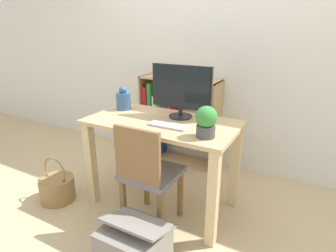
% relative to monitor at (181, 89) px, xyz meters
% --- Properties ---
extents(ground_plane, '(10.00, 10.00, 0.00)m').
position_rel_monitor_xyz_m(ground_plane, '(-0.09, -0.15, -1.00)').
color(ground_plane, '#CCB284').
extents(wall_back, '(8.00, 0.05, 2.60)m').
position_rel_monitor_xyz_m(wall_back, '(-0.09, 0.85, 0.30)').
color(wall_back, silver).
rests_on(wall_back, ground_plane).
extents(desk, '(1.21, 0.65, 0.77)m').
position_rel_monitor_xyz_m(desk, '(-0.09, -0.15, -0.40)').
color(desk, tan).
rests_on(desk, ground_plane).
extents(monitor, '(0.52, 0.19, 0.43)m').
position_rel_monitor_xyz_m(monitor, '(0.00, 0.00, 0.00)').
color(monitor, '#232326').
rests_on(monitor, desk).
extents(keyboard, '(0.31, 0.12, 0.02)m').
position_rel_monitor_xyz_m(keyboard, '(0.02, -0.25, -0.23)').
color(keyboard, '#B2B2B7').
rests_on(keyboard, desk).
extents(vase, '(0.13, 0.13, 0.21)m').
position_rel_monitor_xyz_m(vase, '(-0.56, -0.04, -0.15)').
color(vase, '#33598C').
rests_on(vase, desk).
extents(potted_plant, '(0.15, 0.15, 0.22)m').
position_rel_monitor_xyz_m(potted_plant, '(0.35, -0.32, -0.12)').
color(potted_plant, '#4C4C51').
rests_on(potted_plant, desk).
extents(chair, '(0.40, 0.40, 0.85)m').
position_rel_monitor_xyz_m(chair, '(-0.04, -0.46, -0.54)').
color(chair, slate).
rests_on(chair, ground_plane).
extents(bookshelf, '(0.90, 0.28, 0.96)m').
position_rel_monitor_xyz_m(bookshelf, '(-0.52, 0.68, -0.51)').
color(bookshelf, tan).
rests_on(bookshelf, ground_plane).
extents(basket, '(0.30, 0.30, 0.42)m').
position_rel_monitor_xyz_m(basket, '(-0.94, -0.56, -0.89)').
color(basket, '#997547').
rests_on(basket, ground_plane).
extents(storage_box, '(0.41, 0.40, 0.33)m').
position_rel_monitor_xyz_m(storage_box, '(0.08, -0.82, -0.87)').
color(storage_box, gray).
rests_on(storage_box, ground_plane).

